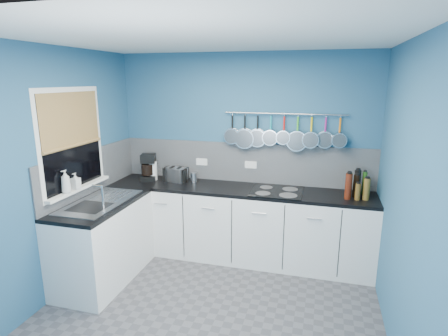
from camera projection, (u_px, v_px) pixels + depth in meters
The scene contains 46 objects.
floor at pixel (208, 314), 3.48m from camera, with size 3.20×3.00×0.02m, color #47474C.
ceiling at pixel (205, 36), 2.88m from camera, with size 3.20×3.00×0.02m, color white.
wall_back at pixel (244, 154), 4.59m from camera, with size 3.20×0.02×2.50m, color #275677.
wall_front at pixel (111, 275), 1.76m from camera, with size 3.20×0.02×2.50m, color #275677.
wall_left at pixel (52, 175), 3.59m from camera, with size 0.02×3.00×2.50m, color #275677.
wall_right at pixel (408, 204), 2.76m from camera, with size 0.02×3.00×2.50m, color #275677.
backsplash_back at pixel (243, 163), 4.60m from camera, with size 3.20×0.02×0.50m, color gray.
backsplash_left at pixel (92, 171), 4.17m from camera, with size 0.02×1.80×0.50m, color gray.
cabinet_run_back at pixel (237, 224), 4.50m from camera, with size 3.20×0.60×0.86m, color white.
worktop_back at pixel (238, 189), 4.39m from camera, with size 3.20×0.60×0.04m, color black.
cabinet_run_left at pixel (104, 243), 3.99m from camera, with size 0.60×1.20×0.86m, color white.
worktop_left at pixel (100, 204), 3.88m from camera, with size 0.60×1.20×0.04m, color black.
window_frame at pixel (72, 141), 3.79m from camera, with size 0.01×1.00×1.10m, color white.
window_glass at pixel (73, 141), 3.79m from camera, with size 0.01×0.90×1.00m, color black.
bamboo_blind at pixel (71, 119), 3.74m from camera, with size 0.01×0.90×0.55m, color tan.
window_sill at pixel (79, 188), 3.91m from camera, with size 0.10×0.98×0.03m, color white.
sink_unit at pixel (100, 202), 3.88m from camera, with size 0.50×0.95×0.01m, color silver.
mixer_tap at pixel (103, 197), 3.64m from camera, with size 0.12×0.08×0.26m, color silver, non-canonical shape.
socket_left at pixel (202, 162), 4.73m from camera, with size 0.15×0.01×0.09m, color white.
socket_right at pixel (251, 165), 4.56m from camera, with size 0.15×0.01×0.09m, color white.
pot_rail at pixel (285, 114), 4.28m from camera, with size 0.02×0.02×1.45m, color silver.
soap_bottle_a at pixel (66, 182), 3.67m from camera, with size 0.09×0.09×0.24m, color white.
soap_bottle_b at pixel (76, 181), 3.82m from camera, with size 0.08×0.08×0.17m, color white.
paper_towel at pixel (153, 171), 4.72m from camera, with size 0.11×0.11×0.24m, color white.
coffee_maker at pixel (148, 167), 4.68m from camera, with size 0.19×0.21×0.34m, color black, non-canonical shape.
toaster at pixel (176, 174), 4.65m from camera, with size 0.28×0.16×0.18m, color silver.
canister at pixel (194, 177), 4.63m from camera, with size 0.08×0.08×0.12m, color silver.
hob at pixel (277, 192), 4.21m from camera, with size 0.59×0.52×0.01m, color black.
pan_0 at pixel (232, 128), 4.48m from camera, with size 0.20×0.07×0.39m, color silver, non-canonical shape.
pan_1 at pixel (245, 131), 4.45m from camera, with size 0.25×0.06×0.44m, color silver, non-canonical shape.
pan_2 at pixel (257, 130), 4.40m from camera, with size 0.22×0.06×0.41m, color silver, non-canonical shape.
pan_3 at pixel (271, 130), 4.36m from camera, with size 0.19×0.07×0.38m, color silver, non-canonical shape.
pan_4 at pixel (284, 129), 4.31m from camera, with size 0.17×0.09×0.36m, color silver, non-canonical shape.
pan_5 at pixel (297, 133), 4.28m from camera, with size 0.25×0.07×0.44m, color silver, non-canonical shape.
pan_6 at pixel (311, 131), 4.24m from camera, with size 0.20×0.10×0.39m, color silver, non-canonical shape.
pan_7 at pixel (325, 132), 4.20m from camera, with size 0.20×0.05×0.39m, color silver, non-canonical shape.
pan_8 at pixel (340, 131), 4.15m from camera, with size 0.17×0.13×0.36m, color silver, non-canonical shape.
condiment_0 at pixel (364, 183), 4.10m from camera, with size 0.05×0.05×0.27m, color #265919.
condiment_1 at pixel (357, 182), 4.10m from camera, with size 0.07×0.07×0.29m, color black.
condiment_2 at pixel (349, 188), 4.15m from camera, with size 0.07×0.07×0.12m, color #8C5914.
condiment_3 at pixel (367, 192), 4.01m from camera, with size 0.05×0.05×0.14m, color olive.
condiment_4 at pixel (356, 186), 4.01m from camera, with size 0.06×0.06×0.25m, color black.
condiment_5 at pixel (349, 185), 4.04m from camera, with size 0.07×0.07×0.27m, color #3F721E.
condiment_6 at pixel (366, 189), 3.93m from camera, with size 0.07×0.07×0.24m, color brown.
condiment_7 at pixel (358, 192), 3.93m from camera, with size 0.06×0.06×0.18m, color brown.
condiment_8 at pixel (348, 186), 3.95m from camera, with size 0.07×0.07×0.28m, color #4C190C.
Camera 1 is at (0.95, -2.90, 2.18)m, focal length 29.11 mm.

